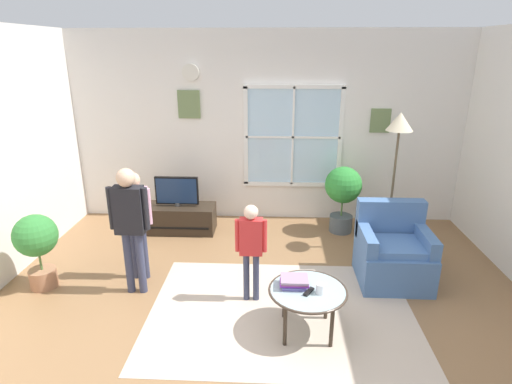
{
  "coord_description": "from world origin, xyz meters",
  "views": [
    {
      "loc": [
        0.14,
        -3.37,
        2.5
      ],
      "look_at": [
        -0.05,
        0.7,
        1.09
      ],
      "focal_mm": 29.09,
      "sensor_mm": 36.0,
      "label": 1
    }
  ],
  "objects": [
    {
      "name": "area_rug",
      "position": [
        0.22,
        0.17,
        0.0
      ],
      "size": [
        2.63,
        1.9,
        0.01
      ],
      "primitive_type": "cube",
      "color": "#C6B29E",
      "rests_on": "ground_plane"
    },
    {
      "name": "armchair",
      "position": [
        1.48,
        0.86,
        0.33
      ],
      "size": [
        0.76,
        0.74,
        0.87
      ],
      "color": "#476B9E",
      "rests_on": "ground_plane"
    },
    {
      "name": "potted_plant_corner",
      "position": [
        -2.4,
        0.52,
        0.54
      ],
      "size": [
        0.45,
        0.45,
        0.85
      ],
      "color": "#9E6B4C",
      "rests_on": "ground_plane"
    },
    {
      "name": "person_red_shirt",
      "position": [
        -0.09,
        0.38,
        0.66
      ],
      "size": [
        0.32,
        0.15,
        1.06
      ],
      "color": "#333851",
      "rests_on": "ground_plane"
    },
    {
      "name": "person_pink_shirt",
      "position": [
        -1.38,
        0.77,
        0.79
      ],
      "size": [
        0.38,
        0.17,
        1.26
      ],
      "color": "#333851",
      "rests_on": "ground_plane"
    },
    {
      "name": "person_black_shirt",
      "position": [
        -1.33,
        0.47,
        0.87
      ],
      "size": [
        0.42,
        0.19,
        1.39
      ],
      "color": "#333851",
      "rests_on": "ground_plane"
    },
    {
      "name": "tv_stand",
      "position": [
        -1.23,
        2.07,
        0.19
      ],
      "size": [
        1.04,
        0.45,
        0.39
      ],
      "color": "#2D2319",
      "rests_on": "ground_plane"
    },
    {
      "name": "potted_plant_by_window",
      "position": [
        1.1,
        2.16,
        0.61
      ],
      "size": [
        0.51,
        0.51,
        0.96
      ],
      "color": "#4C565B",
      "rests_on": "ground_plane"
    },
    {
      "name": "book_stack",
      "position": [
        0.33,
        -0.06,
        0.49
      ],
      "size": [
        0.26,
        0.2,
        0.09
      ],
      "color": "#6761B1",
      "rests_on": "coffee_table"
    },
    {
      "name": "back_wall",
      "position": [
        0.01,
        2.72,
        1.38
      ],
      "size": [
        5.69,
        0.17,
        2.77
      ],
      "color": "silver",
      "rests_on": "ground_plane"
    },
    {
      "name": "cup",
      "position": [
        0.56,
        -0.17,
        0.49
      ],
      "size": [
        0.08,
        0.08,
        0.1
      ],
      "primitive_type": "cylinder",
      "color": "white",
      "rests_on": "coffee_table"
    },
    {
      "name": "floor_lamp",
      "position": [
        1.62,
        1.65,
        1.5
      ],
      "size": [
        0.32,
        0.32,
        1.79
      ],
      "color": "black",
      "rests_on": "ground_plane"
    },
    {
      "name": "remote_near_books",
      "position": [
        0.46,
        -0.16,
        0.45
      ],
      "size": [
        0.11,
        0.14,
        0.02
      ],
      "primitive_type": "cube",
      "rotation": [
        0.0,
        0.0,
        -0.57
      ],
      "color": "black",
      "rests_on": "coffee_table"
    },
    {
      "name": "ground_plane",
      "position": [
        0.0,
        0.0,
        -0.01
      ],
      "size": [
        6.29,
        5.92,
        0.02
      ],
      "primitive_type": "cube",
      "color": "olive"
    },
    {
      "name": "television",
      "position": [
        -1.23,
        2.07,
        0.61
      ],
      "size": [
        0.61,
        0.08,
        0.43
      ],
      "color": "#4C4C4C",
      "rests_on": "tv_stand"
    },
    {
      "name": "coffee_table",
      "position": [
        0.45,
        -0.11,
        0.41
      ],
      "size": [
        0.72,
        0.72,
        0.45
      ],
      "color": "#99B2B7",
      "rests_on": "ground_plane"
    }
  ]
}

